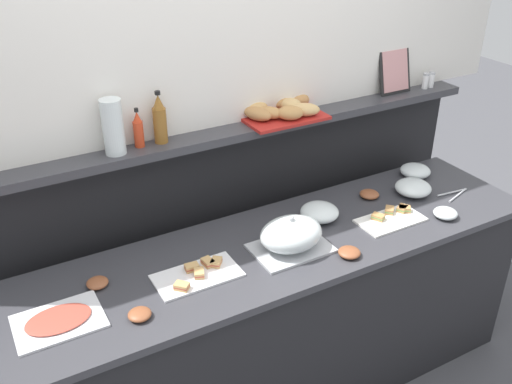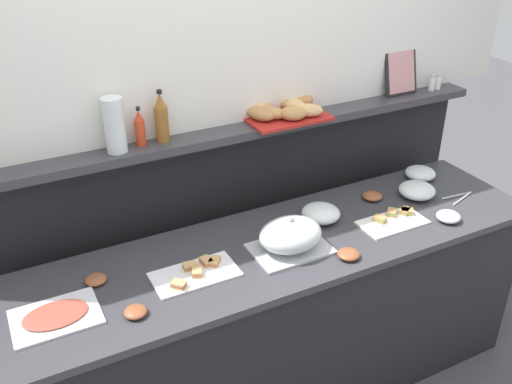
{
  "view_description": "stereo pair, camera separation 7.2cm",
  "coord_description": "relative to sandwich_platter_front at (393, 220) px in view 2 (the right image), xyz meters",
  "views": [
    {
      "loc": [
        -1.13,
        -1.79,
        2.33
      ],
      "look_at": [
        -0.06,
        0.1,
        1.14
      ],
      "focal_mm": 40.01,
      "sensor_mm": 36.0,
      "label": 1
    },
    {
      "loc": [
        -1.06,
        -1.83,
        2.33
      ],
      "look_at": [
        -0.06,
        0.1,
        1.14
      ],
      "focal_mm": 40.01,
      "sensor_mm": 36.0,
      "label": 2
    }
  ],
  "objects": [
    {
      "name": "ground_plane",
      "position": [
        -0.58,
        0.68,
        -0.92
      ],
      "size": [
        12.0,
        12.0,
        0.0
      ],
      "primitive_type": "plane",
      "color": "#4C4C51"
    },
    {
      "name": "buffet_counter",
      "position": [
        -0.58,
        0.08,
        -0.46
      ],
      "size": [
        2.55,
        0.65,
        0.91
      ],
      "color": "black",
      "rests_on": "ground_plane"
    },
    {
      "name": "back_ledge_unit",
      "position": [
        -0.58,
        0.58,
        -0.23
      ],
      "size": [
        2.77,
        0.22,
        1.31
      ],
      "color": "black",
      "rests_on": "ground_plane"
    },
    {
      "name": "sandwich_platter_front",
      "position": [
        0.0,
        0.0,
        0.0
      ],
      "size": [
        0.32,
        0.17,
        0.04
      ],
      "color": "white",
      "rests_on": "buffet_counter"
    },
    {
      "name": "sandwich_platter_side",
      "position": [
        -0.99,
        0.04,
        0.0
      ],
      "size": [
        0.35,
        0.19,
        0.04
      ],
      "color": "white",
      "rests_on": "buffet_counter"
    },
    {
      "name": "cold_cuts_platter",
      "position": [
        -1.55,
        0.04,
        -0.0
      ],
      "size": [
        0.32,
        0.23,
        0.02
      ],
      "color": "silver",
      "rests_on": "buffet_counter"
    },
    {
      "name": "serving_cloche",
      "position": [
        -0.56,
        0.02,
        0.06
      ],
      "size": [
        0.34,
        0.24,
        0.17
      ],
      "color": "#B7BABF",
      "rests_on": "buffet_counter"
    },
    {
      "name": "glass_bowl_large",
      "position": [
        0.24,
        -0.11,
        0.01
      ],
      "size": [
        0.11,
        0.11,
        0.05
      ],
      "color": "silver",
      "rests_on": "buffet_counter"
    },
    {
      "name": "glass_bowl_medium",
      "position": [
        0.26,
        0.14,
        0.02
      ],
      "size": [
        0.19,
        0.19,
        0.07
      ],
      "color": "silver",
      "rests_on": "buffet_counter"
    },
    {
      "name": "glass_bowl_small",
      "position": [
        0.41,
        0.29,
        0.02
      ],
      "size": [
        0.16,
        0.16,
        0.07
      ],
      "color": "silver",
      "rests_on": "buffet_counter"
    },
    {
      "name": "glass_bowl_extra",
      "position": [
        -0.3,
        0.17,
        0.02
      ],
      "size": [
        0.18,
        0.18,
        0.07
      ],
      "color": "silver",
      "rests_on": "buffet_counter"
    },
    {
      "name": "condiment_bowl_red",
      "position": [
        -1.28,
        -0.08,
        0.01
      ],
      "size": [
        0.09,
        0.09,
        0.03
      ],
      "primitive_type": "ellipsoid",
      "color": "brown",
      "rests_on": "buffet_counter"
    },
    {
      "name": "condiment_bowl_cream",
      "position": [
        -0.36,
        -0.14,
        0.01
      ],
      "size": [
        0.1,
        0.1,
        0.03
      ],
      "primitive_type": "ellipsoid",
      "color": "brown",
      "rests_on": "buffet_counter"
    },
    {
      "name": "condiment_bowl_teal",
      "position": [
        0.05,
        0.22,
        0.01
      ],
      "size": [
        0.1,
        0.1,
        0.03
      ],
      "primitive_type": "ellipsoid",
      "color": "brown",
      "rests_on": "buffet_counter"
    },
    {
      "name": "condiment_bowl_dark",
      "position": [
        -1.36,
        0.18,
        0.0
      ],
      "size": [
        0.09,
        0.09,
        0.03
      ],
      "primitive_type": "ellipsoid",
      "color": "brown",
      "rests_on": "buffet_counter"
    },
    {
      "name": "serving_tongs",
      "position": [
        0.45,
        0.03,
        -0.01
      ],
      "size": [
        0.19,
        0.08,
        0.01
      ],
      "color": "#B7BABF",
      "rests_on": "buffet_counter"
    },
    {
      "name": "hot_sauce_bottle",
      "position": [
        -1.03,
        0.53,
        0.47
      ],
      "size": [
        0.04,
        0.04,
        0.18
      ],
      "color": "red",
      "rests_on": "back_ledge_unit"
    },
    {
      "name": "vinegar_bottle_amber",
      "position": [
        -0.93,
        0.52,
        0.49
      ],
      "size": [
        0.06,
        0.06,
        0.24
      ],
      "color": "#8E5B23",
      "rests_on": "back_ledge_unit"
    },
    {
      "name": "salt_shaker",
      "position": [
        0.62,
        0.51,
        0.43
      ],
      "size": [
        0.03,
        0.03,
        0.09
      ],
      "color": "white",
      "rests_on": "back_ledge_unit"
    },
    {
      "name": "pepper_shaker",
      "position": [
        0.67,
        0.51,
        0.43
      ],
      "size": [
        0.03,
        0.03,
        0.09
      ],
      "color": "white",
      "rests_on": "back_ledge_unit"
    },
    {
      "name": "bread_basket",
      "position": [
        -0.3,
        0.53,
        0.43
      ],
      "size": [
        0.41,
        0.29,
        0.08
      ],
      "color": "#B2231E",
      "rests_on": "back_ledge_unit"
    },
    {
      "name": "framed_picture",
      "position": [
        0.42,
        0.55,
        0.51
      ],
      "size": [
        0.2,
        0.07,
        0.24
      ],
      "color": "black",
      "rests_on": "back_ledge_unit"
    },
    {
      "name": "water_carafe",
      "position": [
        -1.14,
        0.51,
        0.51
      ],
      "size": [
        0.09,
        0.09,
        0.24
      ],
      "primitive_type": "cylinder",
      "color": "silver",
      "rests_on": "back_ledge_unit"
    }
  ]
}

